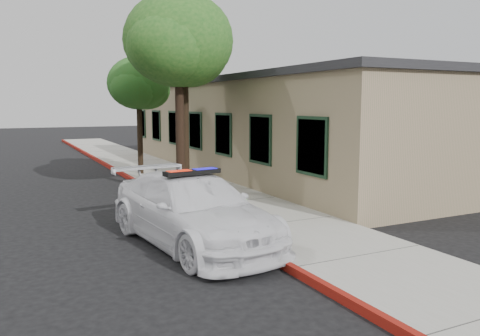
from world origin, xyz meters
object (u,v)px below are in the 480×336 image
at_px(street_tree_mid, 183,48).
at_px(fire_hydrant, 190,191).
at_px(police_car, 193,210).
at_px(clapboard_building, 275,126).
at_px(street_tree_near, 179,44).
at_px(street_tree_far, 140,86).

bearing_deg(street_tree_mid, fire_hydrant, -107.47).
bearing_deg(police_car, fire_hydrant, 63.27).
bearing_deg(clapboard_building, street_tree_near, -146.29).
relative_size(clapboard_building, police_car, 3.69).
xyz_separation_m(street_tree_mid, street_tree_far, (-0.45, 4.25, -1.17)).
distance_m(street_tree_mid, street_tree_far, 4.43).
height_order(clapboard_building, fire_hydrant, clapboard_building).
relative_size(clapboard_building, street_tree_mid, 3.21).
distance_m(clapboard_building, fire_hydrant, 8.70).
height_order(clapboard_building, police_car, clapboard_building).
bearing_deg(fire_hydrant, clapboard_building, 30.70).
bearing_deg(street_tree_far, street_tree_mid, -84.02).
bearing_deg(police_car, clapboard_building, 43.44).
distance_m(clapboard_building, street_tree_mid, 6.94).
bearing_deg(street_tree_far, clapboard_building, -11.33).
height_order(clapboard_building, street_tree_mid, street_tree_mid).
xyz_separation_m(fire_hydrant, street_tree_far, (0.40, 6.94, 3.35)).
bearing_deg(fire_hydrant, police_car, -120.89).
bearing_deg(street_tree_far, police_car, -98.94).
bearing_deg(clapboard_building, street_tree_far, 168.67).
distance_m(fire_hydrant, street_tree_near, 4.84).
relative_size(street_tree_mid, street_tree_far, 1.31).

